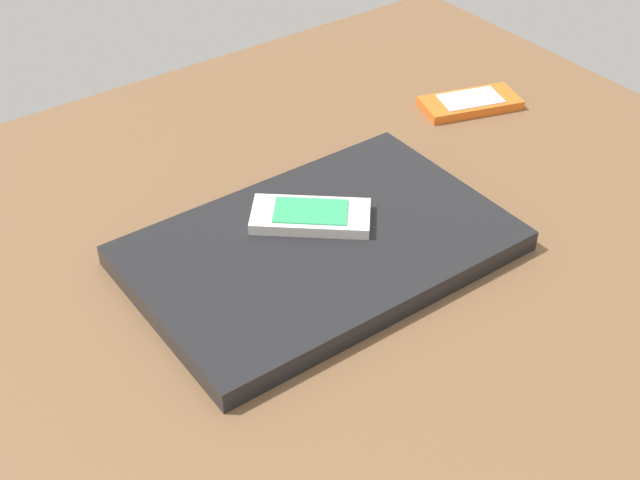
# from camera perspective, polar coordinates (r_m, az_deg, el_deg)

# --- Properties ---
(desk_surface) EXTENTS (1.20, 0.80, 0.03)m
(desk_surface) POSITION_cam_1_polar(r_m,az_deg,el_deg) (0.80, -6.40, -3.99)
(desk_surface) COLOR brown
(desk_surface) RESTS_ON ground
(laptop_closed) EXTENTS (0.34, 0.22, 0.02)m
(laptop_closed) POSITION_cam_1_polar(r_m,az_deg,el_deg) (0.81, 0.00, -0.53)
(laptop_closed) COLOR black
(laptop_closed) RESTS_ON desk_surface
(cell_phone_on_laptop) EXTENTS (0.12, 0.11, 0.01)m
(cell_phone_on_laptop) POSITION_cam_1_polar(r_m,az_deg,el_deg) (0.82, -0.62, 1.59)
(cell_phone_on_laptop) COLOR silver
(cell_phone_on_laptop) RESTS_ON laptop_closed
(cell_phone_on_desk) EXTENTS (0.13, 0.09, 0.01)m
(cell_phone_on_desk) POSITION_cam_1_polar(r_m,az_deg,el_deg) (1.06, 9.81, 8.85)
(cell_phone_on_desk) COLOR orange
(cell_phone_on_desk) RESTS_ON desk_surface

